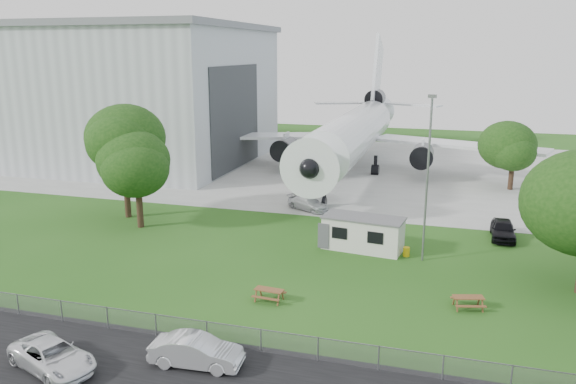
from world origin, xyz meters
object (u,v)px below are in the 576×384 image
(airliner, at_px, (355,131))
(picnic_west, at_px, (269,301))
(picnic_east, at_px, (468,308))
(car_centre_sedan, at_px, (196,352))
(site_cabin, at_px, (363,233))
(hangar, at_px, (105,92))

(airliner, relative_size, picnic_west, 26.52)
(airliner, distance_m, picnic_west, 39.80)
(picnic_east, height_order, car_centre_sedan, car_centre_sedan)
(airliner, xyz_separation_m, site_cabin, (5.60, -28.52, -3.96))
(hangar, bearing_deg, site_cabin, -34.59)
(site_cabin, bearing_deg, airliner, 101.10)
(hangar, relative_size, picnic_east, 23.89)
(hangar, bearing_deg, picnic_east, -37.08)
(hangar, xyz_separation_m, picnic_east, (49.26, -37.23, -9.41))
(airliner, relative_size, site_cabin, 6.92)
(hangar, distance_m, site_cabin, 51.14)
(car_centre_sedan, bearing_deg, hangar, 33.50)
(picnic_west, xyz_separation_m, picnic_east, (11.79, 2.33, 0.00))
(site_cabin, relative_size, picnic_west, 3.83)
(picnic_east, bearing_deg, hangar, 127.90)
(hangar, distance_m, airliner, 36.21)
(hangar, relative_size, airliner, 0.90)
(site_cabin, xyz_separation_m, picnic_west, (-4.11, -10.90, -1.31))
(airliner, height_order, picnic_west, airliner)
(hangar, xyz_separation_m, picnic_west, (37.46, -39.56, -9.41))
(airliner, relative_size, car_centre_sedan, 10.40)
(car_centre_sedan, bearing_deg, site_cabin, -19.32)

